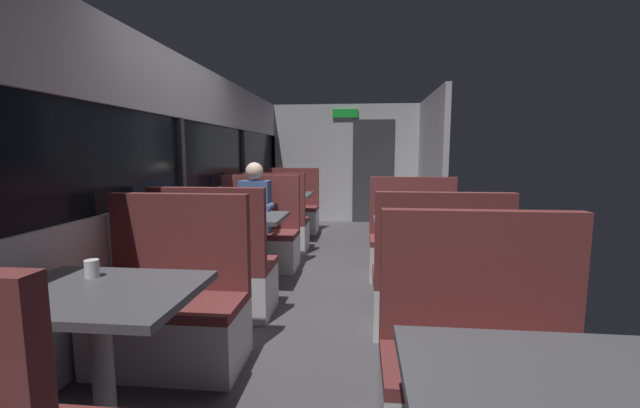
{
  "coord_description": "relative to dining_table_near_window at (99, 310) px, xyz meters",
  "views": [
    {
      "loc": [
        0.32,
        -3.77,
        1.37
      ],
      "look_at": [
        -0.14,
        0.64,
        0.8
      ],
      "focal_mm": 22.55,
      "sensor_mm": 36.0,
      "label": 1
    }
  ],
  "objects": [
    {
      "name": "ground_plane",
      "position": [
        0.89,
        2.09,
        -0.65
      ],
      "size": [
        3.3,
        9.2,
        0.02
      ],
      "primitive_type": "cube",
      "color": "#423F44"
    },
    {
      "name": "carriage_window_panel_left",
      "position": [
        -0.56,
        2.09,
        0.47
      ],
      "size": [
        0.09,
        8.48,
        2.3
      ],
      "color": "#B2B2B7",
      "rests_on": "ground_plane"
    },
    {
      "name": "carriage_end_bulkhead",
      "position": [
        0.95,
        6.28,
        0.5
      ],
      "size": [
        2.9,
        0.11,
        2.3
      ],
      "color": "#B2B2B7",
      "rests_on": "ground_plane"
    },
    {
      "name": "carriage_aisle_panel_right",
      "position": [
        2.34,
        5.09,
        0.51
      ],
      "size": [
        0.08,
        2.4,
        2.3
      ],
      "primitive_type": "cube",
      "color": "#B2B2B7",
      "rests_on": "ground_plane"
    },
    {
      "name": "dining_table_near_window",
      "position": [
        0.0,
        0.0,
        0.0
      ],
      "size": [
        0.9,
        0.7,
        0.74
      ],
      "color": "#9E9EA3",
      "rests_on": "ground_plane"
    },
    {
      "name": "bench_near_window_facing_entry",
      "position": [
        0.0,
        0.7,
        -0.31
      ],
      "size": [
        0.95,
        0.5,
        1.1
      ],
      "color": "silver",
      "rests_on": "ground_plane"
    },
    {
      "name": "dining_table_mid_window",
      "position": [
        0.0,
        2.21,
        0.0
      ],
      "size": [
        0.9,
        0.7,
        0.74
      ],
      "color": "#9E9EA3",
      "rests_on": "ground_plane"
    },
    {
      "name": "bench_mid_window_facing_end",
      "position": [
        0.0,
        1.51,
        -0.31
      ],
      "size": [
        0.95,
        0.5,
        1.1
      ],
      "color": "silver",
      "rests_on": "ground_plane"
    },
    {
      "name": "bench_mid_window_facing_entry",
      "position": [
        0.0,
        2.91,
        -0.31
      ],
      "size": [
        0.95,
        0.5,
        1.1
      ],
      "color": "silver",
      "rests_on": "ground_plane"
    },
    {
      "name": "dining_table_far_window",
      "position": [
        0.0,
        4.42,
        0.0
      ],
      "size": [
        0.9,
        0.7,
        0.74
      ],
      "color": "#9E9EA3",
      "rests_on": "ground_plane"
    },
    {
      "name": "bench_far_window_facing_end",
      "position": [
        0.0,
        3.72,
        -0.31
      ],
      "size": [
        0.95,
        0.5,
        1.1
      ],
      "color": "silver",
      "rests_on": "ground_plane"
    },
    {
      "name": "bench_far_window_facing_entry",
      "position": [
        0.0,
        5.12,
        -0.31
      ],
      "size": [
        0.95,
        0.5,
        1.1
      ],
      "color": "silver",
      "rests_on": "ground_plane"
    },
    {
      "name": "bench_front_aisle_facing_entry",
      "position": [
        1.79,
        0.1,
        -0.31
      ],
      "size": [
        0.95,
        0.5,
        1.1
      ],
      "color": "silver",
      "rests_on": "ground_plane"
    },
    {
      "name": "dining_table_rear_aisle",
      "position": [
        1.79,
        2.01,
        0.0
      ],
      "size": [
        0.9,
        0.7,
        0.74
      ],
      "color": "#9E9EA3",
      "rests_on": "ground_plane"
    },
    {
      "name": "bench_rear_aisle_facing_end",
      "position": [
        1.79,
        1.31,
        -0.31
      ],
      "size": [
        0.95,
        0.5,
        1.1
      ],
      "color": "silver",
      "rests_on": "ground_plane"
    },
    {
      "name": "bench_rear_aisle_facing_entry",
      "position": [
        1.79,
        2.71,
        -0.31
      ],
      "size": [
        0.95,
        0.5,
        1.1
      ],
      "color": "silver",
      "rests_on": "ground_plane"
    },
    {
      "name": "seated_passenger",
      "position": [
        0.0,
        2.84,
        -0.1
      ],
      "size": [
        0.47,
        0.55,
        1.26
      ],
      "color": "#26262D",
      "rests_on": "ground_plane"
    },
    {
      "name": "coffee_cup_primary",
      "position": [
        1.61,
        2.08,
        0.15
      ],
      "size": [
        0.07,
        0.07,
        0.09
      ],
      "color": "white",
      "rests_on": "dining_table_rear_aisle"
    },
    {
      "name": "coffee_cup_secondary",
      "position": [
        -0.15,
        0.17,
        0.15
      ],
      "size": [
        0.07,
        0.07,
        0.09
      ],
      "color": "white",
      "rests_on": "dining_table_near_window"
    }
  ]
}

